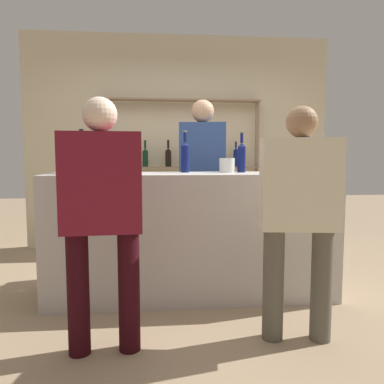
% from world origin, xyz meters
% --- Properties ---
extents(ground_plane, '(16.00, 16.00, 0.00)m').
position_xyz_m(ground_plane, '(0.00, 0.00, 0.00)').
color(ground_plane, '#9E8466').
extents(bar_counter, '(2.42, 0.64, 1.07)m').
position_xyz_m(bar_counter, '(0.00, 0.00, 0.54)').
color(bar_counter, '#B7B2AD').
rests_on(bar_counter, ground_plane).
extents(back_wall, '(4.02, 0.12, 2.80)m').
position_xyz_m(back_wall, '(0.00, 1.92, 1.40)').
color(back_wall, beige).
rests_on(back_wall, ground_plane).
extents(back_shelf, '(2.11, 0.18, 1.95)m').
position_xyz_m(back_shelf, '(0.00, 1.74, 1.28)').
color(back_shelf, '#897056').
rests_on(back_shelf, ground_plane).
extents(counter_bottle_0, '(0.07, 0.07, 0.35)m').
position_xyz_m(counter_bottle_0, '(0.99, -0.06, 1.21)').
color(counter_bottle_0, '#0F1956').
rests_on(counter_bottle_0, bar_counter).
extents(counter_bottle_1, '(0.09, 0.09, 0.36)m').
position_xyz_m(counter_bottle_1, '(-0.89, -0.11, 1.21)').
color(counter_bottle_1, '#0F1956').
rests_on(counter_bottle_1, bar_counter).
extents(counter_bottle_2, '(0.07, 0.07, 0.37)m').
position_xyz_m(counter_bottle_2, '(-0.05, 0.16, 1.22)').
color(counter_bottle_2, '#0F1956').
rests_on(counter_bottle_2, bar_counter).
extents(counter_bottle_3, '(0.07, 0.07, 0.35)m').
position_xyz_m(counter_bottle_3, '(0.46, 0.13, 1.21)').
color(counter_bottle_3, '#0F1956').
rests_on(counter_bottle_3, bar_counter).
extents(counter_bottle_4, '(0.07, 0.07, 0.33)m').
position_xyz_m(counter_bottle_4, '(-0.76, -0.12, 1.20)').
color(counter_bottle_4, '#0F1956').
rests_on(counter_bottle_4, bar_counter).
extents(ice_bucket, '(0.23, 0.23, 0.23)m').
position_xyz_m(ice_bucket, '(-0.99, 0.12, 1.19)').
color(ice_bucket, black).
rests_on(ice_bucket, bar_counter).
extents(cork_jar, '(0.14, 0.14, 0.13)m').
position_xyz_m(cork_jar, '(0.32, 0.11, 1.14)').
color(cork_jar, silver).
rests_on(cork_jar, bar_counter).
extents(server_behind_counter, '(0.50, 0.28, 1.80)m').
position_xyz_m(server_behind_counter, '(0.18, 0.74, 1.06)').
color(server_behind_counter, '#121C33').
rests_on(server_behind_counter, ground_plane).
extents(customer_right, '(0.52, 0.28, 1.54)m').
position_xyz_m(customer_right, '(0.62, -0.85, 0.88)').
color(customer_right, '#575347').
rests_on(customer_right, ground_plane).
extents(customer_left, '(0.49, 0.24, 1.57)m').
position_xyz_m(customer_left, '(-0.63, -0.90, 0.90)').
color(customer_left, black).
rests_on(customer_left, ground_plane).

